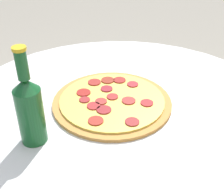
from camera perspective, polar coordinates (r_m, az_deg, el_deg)
name	(u,v)px	position (r m, az deg, el deg)	size (l,w,h in m)	color
table	(121,160)	(1.01, 1.70, -11.31)	(1.07, 1.07, 0.75)	silver
pizza	(112,101)	(0.94, -0.02, -0.60)	(0.36, 0.36, 0.02)	#B77F3D
beer_bottle	(29,108)	(0.78, -14.86, -1.75)	(0.07, 0.07, 0.26)	#144C23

